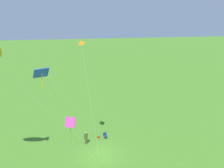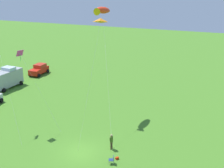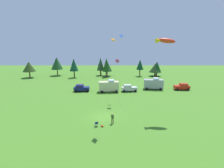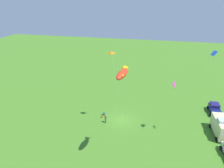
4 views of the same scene
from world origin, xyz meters
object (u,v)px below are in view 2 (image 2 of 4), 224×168
at_px(kite_diamond_rainbow, 21,56).
at_px(kite_delta_orange, 100,21).
at_px(backpack_on_grass, 117,158).
at_px(car_red_sedan, 39,69).
at_px(van_motorhome_grey, 7,78).
at_px(folding_chair, 112,159).
at_px(kite_large_fish, 102,11).
at_px(person_kite_flyer, 111,140).

bearing_deg(kite_diamond_rainbow, kite_delta_orange, -95.05).
relative_size(kite_diamond_rainbow, kite_delta_orange, 0.70).
distance_m(backpack_on_grass, car_red_sedan, 31.76).
relative_size(van_motorhome_grey, car_red_sedan, 1.33).
xyz_separation_m(car_red_sedan, kite_diamond_rainbow, (-18.96, -10.75, 7.95)).
height_order(folding_chair, kite_diamond_rainbow, kite_diamond_rainbow).
xyz_separation_m(kite_large_fish, kite_diamond_rainbow, (-8.04, 6.49, -4.48)).
xyz_separation_m(backpack_on_grass, van_motorhome_grey, (13.67, 24.07, 1.53)).
relative_size(folding_chair, kite_large_fish, 0.06).
bearing_deg(kite_large_fish, kite_diamond_rainbow, 141.08).
relative_size(person_kite_flyer, kite_large_fish, 0.12).
distance_m(person_kite_flyer, kite_large_fish, 16.06).
xyz_separation_m(kite_large_fish, kite_delta_orange, (-8.92, -3.54, 0.06)).
bearing_deg(kite_delta_orange, kite_large_fish, 21.66).
bearing_deg(van_motorhome_grey, car_red_sedan, 0.17).
height_order(van_motorhome_grey, car_red_sedan, van_motorhome_grey).
height_order(backpack_on_grass, van_motorhome_grey, van_motorhome_grey).
bearing_deg(van_motorhome_grey, kite_diamond_rainbow, -126.71).
relative_size(car_red_sedan, kite_diamond_rainbow, 0.44).
height_order(car_red_sedan, kite_delta_orange, kite_delta_orange).
height_order(backpack_on_grass, kite_diamond_rainbow, kite_diamond_rainbow).
height_order(folding_chair, van_motorhome_grey, van_motorhome_grey).
relative_size(folding_chair, car_red_sedan, 0.19).
bearing_deg(folding_chair, backpack_on_grass, -120.21).
relative_size(folding_chair, backpack_on_grass, 2.56).
distance_m(backpack_on_grass, kite_large_fish, 18.08).
height_order(kite_large_fish, kite_delta_orange, kite_large_fish).
bearing_deg(folding_chair, kite_diamond_rainbow, -34.76).
bearing_deg(kite_delta_orange, person_kite_flyer, -99.79).
xyz_separation_m(folding_chair, van_motorhome_grey, (14.57, 23.88, 1.16)).
distance_m(backpack_on_grass, kite_delta_orange, 13.66).
xyz_separation_m(car_red_sedan, kite_large_fish, (-10.93, -17.24, 12.42)).
distance_m(kite_large_fish, kite_delta_orange, 9.60).
bearing_deg(van_motorhome_grey, backpack_on_grass, -113.08).
xyz_separation_m(person_kite_flyer, kite_delta_orange, (0.20, 1.17, 12.41)).
xyz_separation_m(car_red_sedan, kite_delta_orange, (-19.85, -20.79, 12.49)).
bearing_deg(backpack_on_grass, kite_delta_orange, 52.43).
bearing_deg(kite_diamond_rainbow, folding_chair, -106.49).
distance_m(folding_chair, kite_diamond_rainbow, 15.29).
bearing_deg(kite_large_fish, car_red_sedan, 57.64).
height_order(van_motorhome_grey, kite_delta_orange, kite_delta_orange).
height_order(backpack_on_grass, kite_delta_orange, kite_delta_orange).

